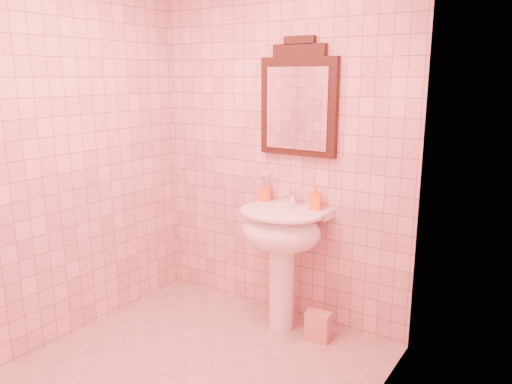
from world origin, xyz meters
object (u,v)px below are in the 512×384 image
Objects in this scene: mirror at (298,102)px; soap_dispenser at (315,198)px; toothbrush_cup at (265,194)px; pedestal_sink at (282,239)px; towel at (318,326)px.

soap_dispenser is at bearing -17.89° from mirror.
soap_dispenser is (0.17, -0.06, -0.63)m from mirror.
toothbrush_cup is at bearing 163.82° from soap_dispenser.
soap_dispenser is at bearing 39.77° from pedestal_sink.
towel is at bearing -66.01° from soap_dispenser.
pedestal_sink is at bearing -90.00° from mirror.
soap_dispenser is at bearing -1.85° from toothbrush_cup.
soap_dispenser reaches higher than pedestal_sink.
mirror is at bearing 147.77° from soap_dispenser.
mirror is 4.11× the size of toothbrush_cup.
mirror is at bearing 90.00° from pedestal_sink.
toothbrush_cup reaches higher than towel.
towel is (0.12, -0.15, -0.85)m from soap_dispenser.
soap_dispenser is (0.17, 0.14, 0.28)m from pedestal_sink.
toothbrush_cup is 1.17× the size of soap_dispenser.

